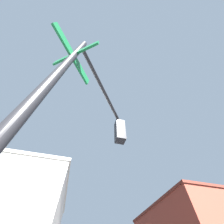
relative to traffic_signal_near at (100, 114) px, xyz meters
name	(u,v)px	position (x,y,z in m)	size (l,w,h in m)	color
traffic_signal_near	(100,114)	(0.00, 0.00, 0.00)	(2.10, 2.64, 5.38)	black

